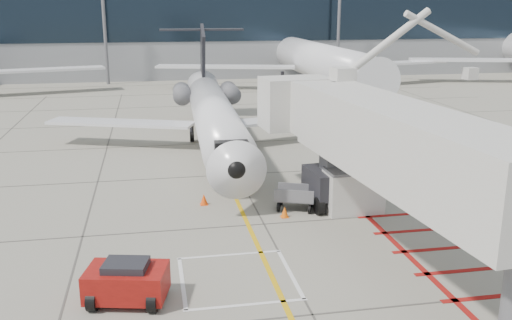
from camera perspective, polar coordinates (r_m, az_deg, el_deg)
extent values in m
plane|color=gray|center=(22.57, 2.82, -10.13)|extent=(260.00, 260.00, 0.00)
cone|color=#F94B0D|center=(28.64, -5.23, -3.94)|extent=(0.40, 0.40, 0.55)
cone|color=#F2600C|center=(26.92, 2.88, -5.21)|extent=(0.37, 0.37, 0.52)
cube|color=gray|center=(91.06, -1.19, 13.61)|extent=(180.00, 28.00, 14.00)
cube|color=black|center=(77.21, 0.56, 14.05)|extent=(180.00, 0.10, 6.00)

